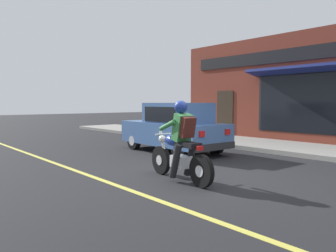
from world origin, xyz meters
TOP-DOWN VIEW (x-y plane):
  - ground_plane at (0.00, 0.00)m, footprint 80.00×80.00m
  - sidewalk_curb at (5.15, 3.00)m, footprint 2.60×22.00m
  - lane_stripe at (-1.80, 3.00)m, footprint 0.12×19.80m
  - storefront_building at (6.68, 1.98)m, footprint 1.25×9.79m
  - motorcycle_with_rider at (-0.60, 0.07)m, footprint 0.63×2.02m
  - car_hatchback at (1.89, 3.04)m, footprint 1.81×3.85m
  - fire_hydrant at (4.30, 6.18)m, footprint 0.36×0.24m

SIDE VIEW (x-z plane):
  - ground_plane at x=0.00m, z-range 0.00..0.00m
  - lane_stripe at x=-1.80m, z-range 0.00..0.01m
  - sidewalk_curb at x=5.15m, z-range 0.00..0.14m
  - fire_hydrant at x=4.30m, z-range 0.13..1.01m
  - motorcycle_with_rider at x=-0.60m, z-range -0.13..1.49m
  - car_hatchback at x=1.89m, z-range -0.02..1.55m
  - storefront_building at x=6.68m, z-range 0.01..4.21m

